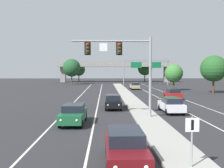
{
  "coord_description": "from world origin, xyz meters",
  "views": [
    {
      "loc": [
        -3.79,
        -7.43,
        4.35
      ],
      "look_at": [
        -3.2,
        13.79,
        3.2
      ],
      "focal_mm": 40.75,
      "sensor_mm": 36.0,
      "label": 1
    }
  ],
  "objects_px": {
    "tree_far_left_c": "(79,69)",
    "tree_far_right_c": "(145,68)",
    "car_oncoming_darkred": "(125,147)",
    "tree_far_right_a": "(214,69)",
    "highway_sign_gantry": "(146,64)",
    "overhead_signal_mast": "(125,59)",
    "car_oncoming_green": "(73,114)",
    "median_sign_post": "(192,134)",
    "tree_far_right_b": "(174,73)",
    "car_receding_white": "(171,105)",
    "car_receding_red": "(173,94)",
    "car_oncoming_black": "(113,101)",
    "tree_far_left_a": "(72,68)",
    "car_receding_tan": "(135,86)"
  },
  "relations": [
    {
      "from": "tree_far_left_c",
      "to": "tree_far_right_b",
      "type": "distance_m",
      "value": 51.61
    },
    {
      "from": "car_receding_tan",
      "to": "tree_far_right_b",
      "type": "height_order",
      "value": "tree_far_right_b"
    },
    {
      "from": "tree_far_right_c",
      "to": "tree_far_left_c",
      "type": "bearing_deg",
      "value": 174.62
    },
    {
      "from": "car_oncoming_green",
      "to": "car_receding_white",
      "type": "relative_size",
      "value": 1.0
    },
    {
      "from": "car_oncoming_darkred",
      "to": "car_oncoming_green",
      "type": "relative_size",
      "value": 0.99
    },
    {
      "from": "car_oncoming_black",
      "to": "car_oncoming_darkred",
      "type": "bearing_deg",
      "value": -89.93
    },
    {
      "from": "tree_far_left_a",
      "to": "car_oncoming_black",
      "type": "bearing_deg",
      "value": -77.35
    },
    {
      "from": "highway_sign_gantry",
      "to": "tree_far_left_c",
      "type": "relative_size",
      "value": 1.85
    },
    {
      "from": "overhead_signal_mast",
      "to": "car_receding_red",
      "type": "distance_m",
      "value": 17.95
    },
    {
      "from": "median_sign_post",
      "to": "highway_sign_gantry",
      "type": "xyz_separation_m",
      "value": [
        8.23,
        63.38,
        4.58
      ]
    },
    {
      "from": "tree_far_right_b",
      "to": "car_receding_white",
      "type": "bearing_deg",
      "value": -105.67
    },
    {
      "from": "median_sign_post",
      "to": "car_oncoming_green",
      "type": "relative_size",
      "value": 0.49
    },
    {
      "from": "tree_far_left_c",
      "to": "tree_far_right_c",
      "type": "height_order",
      "value": "tree_far_right_c"
    },
    {
      "from": "median_sign_post",
      "to": "car_oncoming_darkred",
      "type": "bearing_deg",
      "value": 164.6
    },
    {
      "from": "car_oncoming_darkred",
      "to": "tree_far_right_a",
      "type": "bearing_deg",
      "value": 61.39
    },
    {
      "from": "overhead_signal_mast",
      "to": "median_sign_post",
      "type": "xyz_separation_m",
      "value": [
        1.95,
        -12.02,
        -3.74
      ]
    },
    {
      "from": "highway_sign_gantry",
      "to": "tree_far_right_c",
      "type": "relative_size",
      "value": 1.68
    },
    {
      "from": "car_receding_red",
      "to": "tree_far_right_a",
      "type": "height_order",
      "value": "tree_far_right_a"
    },
    {
      "from": "overhead_signal_mast",
      "to": "car_oncoming_darkred",
      "type": "xyz_separation_m",
      "value": [
        -0.87,
        -11.25,
        -4.51
      ]
    },
    {
      "from": "car_oncoming_darkred",
      "to": "tree_far_right_a",
      "type": "relative_size",
      "value": 0.63
    },
    {
      "from": "car_oncoming_green",
      "to": "car_receding_tan",
      "type": "relative_size",
      "value": 1.0
    },
    {
      "from": "car_oncoming_black",
      "to": "car_receding_tan",
      "type": "relative_size",
      "value": 1.0
    },
    {
      "from": "car_receding_white",
      "to": "car_oncoming_darkred",
      "type": "bearing_deg",
      "value": -112.42
    },
    {
      "from": "tree_far_left_c",
      "to": "tree_far_right_c",
      "type": "xyz_separation_m",
      "value": [
        25.48,
        -2.4,
        0.48
      ]
    },
    {
      "from": "highway_sign_gantry",
      "to": "tree_far_left_c",
      "type": "xyz_separation_m",
      "value": [
        -22.18,
        25.32,
        -1.48
      ]
    },
    {
      "from": "median_sign_post",
      "to": "tree_far_right_b",
      "type": "relative_size",
      "value": 0.39
    },
    {
      "from": "car_oncoming_darkred",
      "to": "tree_far_right_b",
      "type": "bearing_deg",
      "value": 72.03
    },
    {
      "from": "car_receding_red",
      "to": "tree_far_right_b",
      "type": "relative_size",
      "value": 0.79
    },
    {
      "from": "median_sign_post",
      "to": "tree_far_left_a",
      "type": "relative_size",
      "value": 0.28
    },
    {
      "from": "highway_sign_gantry",
      "to": "tree_far_right_b",
      "type": "bearing_deg",
      "value": -81.87
    },
    {
      "from": "car_oncoming_green",
      "to": "car_receding_tan",
      "type": "xyz_separation_m",
      "value": [
        9.32,
        37.03,
        0.0
      ]
    },
    {
      "from": "car_oncoming_darkred",
      "to": "tree_far_right_a",
      "type": "xyz_separation_m",
      "value": [
        19.57,
        35.89,
        3.86
      ]
    },
    {
      "from": "car_oncoming_green",
      "to": "tree_far_right_c",
      "type": "height_order",
      "value": "tree_far_right_c"
    },
    {
      "from": "car_receding_tan",
      "to": "car_receding_white",
      "type": "bearing_deg",
      "value": -89.93
    },
    {
      "from": "car_oncoming_darkred",
      "to": "car_oncoming_green",
      "type": "xyz_separation_m",
      "value": [
        -3.5,
        9.02,
        0.0
      ]
    },
    {
      "from": "overhead_signal_mast",
      "to": "car_receding_tan",
      "type": "distance_m",
      "value": 35.44
    },
    {
      "from": "tree_far_right_b",
      "to": "overhead_signal_mast",
      "type": "bearing_deg",
      "value": -112.41
    },
    {
      "from": "car_receding_tan",
      "to": "tree_far_left_c",
      "type": "bearing_deg",
      "value": 112.03
    },
    {
      "from": "car_oncoming_black",
      "to": "car_receding_white",
      "type": "bearing_deg",
      "value": -26.14
    },
    {
      "from": "car_oncoming_green",
      "to": "tree_far_left_a",
      "type": "distance_m",
      "value": 58.11
    },
    {
      "from": "car_oncoming_green",
      "to": "highway_sign_gantry",
      "type": "distance_m",
      "value": 55.78
    },
    {
      "from": "overhead_signal_mast",
      "to": "tree_far_left_a",
      "type": "xyz_separation_m",
      "value": [
        -11.98,
        55.21,
        -0.2
      ]
    },
    {
      "from": "car_receding_red",
      "to": "car_receding_white",
      "type": "bearing_deg",
      "value": -105.75
    },
    {
      "from": "car_receding_white",
      "to": "car_receding_tan",
      "type": "relative_size",
      "value": 1.0
    },
    {
      "from": "highway_sign_gantry",
      "to": "tree_far_right_b",
      "type": "relative_size",
      "value": 2.35
    },
    {
      "from": "overhead_signal_mast",
      "to": "car_receding_red",
      "type": "xyz_separation_m",
      "value": [
        8.44,
        15.19,
        -4.51
      ]
    },
    {
      "from": "overhead_signal_mast",
      "to": "tree_far_right_c",
      "type": "height_order",
      "value": "tree_far_right_c"
    },
    {
      "from": "median_sign_post",
      "to": "tree_far_right_a",
      "type": "distance_m",
      "value": 40.43
    },
    {
      "from": "car_receding_tan",
      "to": "highway_sign_gantry",
      "type": "height_order",
      "value": "highway_sign_gantry"
    },
    {
      "from": "car_receding_tan",
      "to": "car_oncoming_black",
      "type": "bearing_deg",
      "value": -101.38
    }
  ]
}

